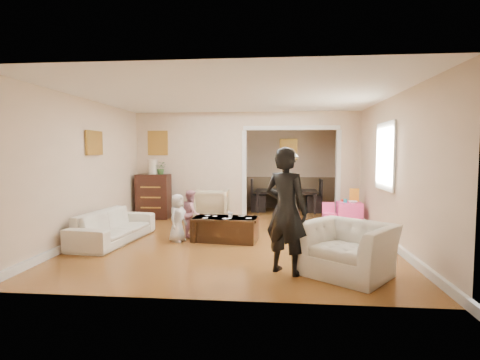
# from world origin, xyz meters

# --- Properties ---
(floor) EXTENTS (7.00, 7.00, 0.00)m
(floor) POSITION_xyz_m (0.00, 0.00, 0.00)
(floor) COLOR #AB642C
(floor) RESTS_ON ground
(partition_left) EXTENTS (2.75, 0.18, 2.60)m
(partition_left) POSITION_xyz_m (-1.38, 1.80, 1.30)
(partition_left) COLOR beige
(partition_left) RESTS_ON ground
(partition_right) EXTENTS (0.55, 0.18, 2.60)m
(partition_right) POSITION_xyz_m (2.48, 1.80, 1.30)
(partition_right) COLOR beige
(partition_right) RESTS_ON ground
(partition_header) EXTENTS (2.22, 0.18, 0.35)m
(partition_header) POSITION_xyz_m (1.10, 1.80, 2.42)
(partition_header) COLOR beige
(partition_header) RESTS_ON partition_right
(window_pane) EXTENTS (0.03, 0.95, 1.10)m
(window_pane) POSITION_xyz_m (2.73, -0.40, 1.55)
(window_pane) COLOR white
(window_pane) RESTS_ON ground
(framed_art_partition) EXTENTS (0.45, 0.03, 0.55)m
(framed_art_partition) POSITION_xyz_m (-2.20, 1.70, 1.85)
(framed_art_partition) COLOR brown
(framed_art_partition) RESTS_ON partition_left
(framed_art_sofa_wall) EXTENTS (0.03, 0.55, 0.40)m
(framed_art_sofa_wall) POSITION_xyz_m (-2.71, -0.60, 1.80)
(framed_art_sofa_wall) COLOR brown
(framed_art_alcove) EXTENTS (0.45, 0.03, 0.55)m
(framed_art_alcove) POSITION_xyz_m (1.10, 3.44, 1.70)
(framed_art_alcove) COLOR brown
(sofa) EXTENTS (0.95, 1.99, 0.56)m
(sofa) POSITION_xyz_m (-2.20, -0.99, 0.28)
(sofa) COLOR beige
(sofa) RESTS_ON ground
(armchair_back) EXTENTS (0.80, 0.83, 0.74)m
(armchair_back) POSITION_xyz_m (-0.79, 1.38, 0.37)
(armchair_back) COLOR tan
(armchair_back) RESTS_ON ground
(armchair_front) EXTENTS (1.41, 1.39, 0.69)m
(armchair_front) POSITION_xyz_m (1.69, -2.50, 0.35)
(armchair_front) COLOR beige
(armchair_front) RESTS_ON ground
(dresser) EXTENTS (0.79, 0.44, 1.08)m
(dresser) POSITION_xyz_m (-2.24, 1.43, 0.54)
(dresser) COLOR #33160F
(dresser) RESTS_ON ground
(table_lamp) EXTENTS (0.22, 0.22, 0.36)m
(table_lamp) POSITION_xyz_m (-2.24, 1.43, 1.26)
(table_lamp) COLOR beige
(table_lamp) RESTS_ON dresser
(potted_plant) EXTENTS (0.27, 0.24, 0.30)m
(potted_plant) POSITION_xyz_m (-2.04, 1.43, 1.23)
(potted_plant) COLOR #3A652D
(potted_plant) RESTS_ON dresser
(coffee_table) EXTENTS (1.22, 0.72, 0.44)m
(coffee_table) POSITION_xyz_m (-0.18, -0.74, 0.22)
(coffee_table) COLOR #392112
(coffee_table) RESTS_ON ground
(coffee_cup) EXTENTS (0.12, 0.12, 0.10)m
(coffee_cup) POSITION_xyz_m (-0.08, -0.79, 0.48)
(coffee_cup) COLOR white
(coffee_cup) RESTS_ON coffee_table
(play_table) EXTENTS (0.55, 0.55, 0.51)m
(play_table) POSITION_xyz_m (2.37, 0.99, 0.25)
(play_table) COLOR #FB429D
(play_table) RESTS_ON ground
(cereal_box) EXTENTS (0.20, 0.08, 0.30)m
(cereal_box) POSITION_xyz_m (2.49, 1.09, 0.66)
(cereal_box) COLOR yellow
(cereal_box) RESTS_ON play_table
(cyan_cup) EXTENTS (0.08, 0.08, 0.08)m
(cyan_cup) POSITION_xyz_m (2.27, 0.94, 0.55)
(cyan_cup) COLOR teal
(cyan_cup) RESTS_ON play_table
(toy_block) EXTENTS (0.09, 0.08, 0.05)m
(toy_block) POSITION_xyz_m (2.25, 1.11, 0.53)
(toy_block) COLOR red
(toy_block) RESTS_ON play_table
(play_bowl) EXTENTS (0.20, 0.20, 0.05)m
(play_bowl) POSITION_xyz_m (2.42, 0.87, 0.53)
(play_bowl) COLOR white
(play_bowl) RESTS_ON play_table
(dining_table) EXTENTS (1.68, 0.96, 0.59)m
(dining_table) POSITION_xyz_m (1.02, 2.74, 0.29)
(dining_table) COLOR black
(dining_table) RESTS_ON ground
(adult_person) EXTENTS (0.74, 0.67, 1.69)m
(adult_person) POSITION_xyz_m (0.87, -2.49, 0.85)
(adult_person) COLOR black
(adult_person) RESTS_ON ground
(child_kneel_a) EXTENTS (0.39, 0.49, 0.87)m
(child_kneel_a) POSITION_xyz_m (-1.03, -0.89, 0.43)
(child_kneel_a) COLOR silver
(child_kneel_a) RESTS_ON ground
(child_kneel_b) EXTENTS (0.43, 0.50, 0.90)m
(child_kneel_b) POSITION_xyz_m (-0.88, -0.44, 0.45)
(child_kneel_b) COLOR #CA7E8C
(child_kneel_b) RESTS_ON ground
(child_toddler) EXTENTS (0.49, 0.41, 0.79)m
(child_toddler) POSITION_xyz_m (0.87, 0.01, 0.39)
(child_toddler) COLOR black
(child_toddler) RESTS_ON ground
(craft_papers) EXTENTS (0.90, 0.44, 0.00)m
(craft_papers) POSITION_xyz_m (-0.16, -0.74, 0.44)
(craft_papers) COLOR white
(craft_papers) RESTS_ON coffee_table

